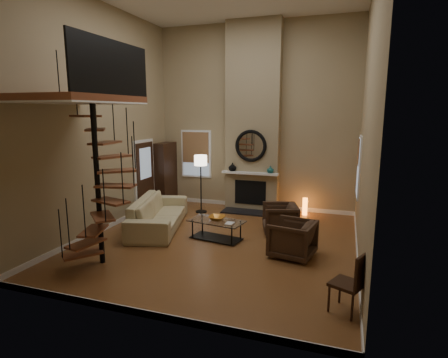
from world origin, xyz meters
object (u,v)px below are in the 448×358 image
(sofa, at_px, (158,213))
(accent_lamp, at_px, (305,206))
(armchair_near, at_px, (283,219))
(side_chair, at_px, (353,281))
(floor_lamp, at_px, (201,165))
(armchair_far, at_px, (296,240))
(coffee_table, at_px, (216,227))
(hutch, at_px, (165,174))

(sofa, xyz_separation_m, accent_lamp, (3.42, 2.40, -0.15))
(armchair_near, relative_size, accent_lamp, 1.68)
(accent_lamp, bearing_deg, armchair_near, -100.52)
(side_chair, bearing_deg, floor_lamp, 133.68)
(armchair_far, bearing_deg, coffee_table, -92.42)
(hutch, xyz_separation_m, floor_lamp, (1.49, -0.60, 0.46))
(armchair_near, relative_size, coffee_table, 0.60)
(sofa, relative_size, coffee_table, 1.94)
(floor_lamp, bearing_deg, accent_lamp, 13.11)
(coffee_table, height_order, accent_lamp, accent_lamp)
(armchair_far, height_order, side_chair, side_chair)
(armchair_far, distance_m, side_chair, 2.20)
(sofa, bearing_deg, coffee_table, -115.70)
(floor_lamp, distance_m, side_chair, 6.11)
(armchair_far, relative_size, accent_lamp, 1.76)
(sofa, xyz_separation_m, armchair_near, (3.09, 0.61, -0.04))
(hutch, distance_m, accent_lamp, 4.49)
(coffee_table, xyz_separation_m, accent_lamp, (1.74, 2.70, -0.03))
(accent_lamp, bearing_deg, floor_lamp, -166.89)
(coffee_table, xyz_separation_m, floor_lamp, (-1.21, 2.02, 1.13))
(armchair_near, distance_m, floor_lamp, 3.03)
(coffee_table, bearing_deg, sofa, 169.72)
(coffee_table, distance_m, accent_lamp, 3.21)
(armchair_near, bearing_deg, hutch, -130.06)
(sofa, bearing_deg, armchair_far, -117.15)
(armchair_near, xyz_separation_m, floor_lamp, (-2.61, 1.10, 1.06))
(floor_lamp, height_order, accent_lamp, floor_lamp)
(armchair_near, bearing_deg, coffee_table, -74.34)
(sofa, relative_size, side_chair, 2.81)
(sofa, distance_m, floor_lamp, 2.05)
(sofa, xyz_separation_m, coffee_table, (1.68, -0.31, -0.11))
(armchair_far, bearing_deg, armchair_near, -149.47)
(hutch, bearing_deg, floor_lamp, -22.03)
(sofa, height_order, coffee_table, sofa)
(floor_lamp, bearing_deg, armchair_near, -22.80)
(sofa, height_order, accent_lamp, sofa)
(armchair_near, bearing_deg, armchair_far, 2.41)
(coffee_table, height_order, floor_lamp, floor_lamp)
(hutch, xyz_separation_m, side_chair, (5.66, -4.98, -0.42))
(hutch, bearing_deg, coffee_table, -44.17)
(armchair_near, relative_size, armchair_far, 0.96)
(armchair_far, xyz_separation_m, floor_lamp, (-3.11, 2.46, 1.06))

